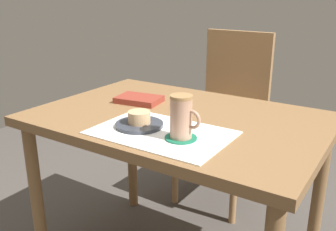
{
  "coord_description": "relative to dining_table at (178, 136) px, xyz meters",
  "views": [
    {
      "loc": [
        0.69,
        -1.14,
        1.15
      ],
      "look_at": [
        0.05,
        -0.15,
        0.76
      ],
      "focal_mm": 40.0,
      "sensor_mm": 36.0,
      "label": 1
    }
  ],
  "objects": [
    {
      "name": "dining_table",
      "position": [
        0.0,
        0.0,
        0.0
      ],
      "size": [
        1.07,
        0.73,
        0.71
      ],
      "color": "brown",
      "rests_on": "ground_plane"
    },
    {
      "name": "wooden_chair",
      "position": [
        -0.11,
        0.71,
        -0.11
      ],
      "size": [
        0.43,
        0.43,
        0.94
      ],
      "rotation": [
        0.0,
        0.0,
        3.12
      ],
      "color": "#997047",
      "rests_on": "ground_plane"
    },
    {
      "name": "placemat",
      "position": [
        0.05,
        -0.19,
        0.09
      ],
      "size": [
        0.45,
        0.3,
        0.0
      ],
      "primitive_type": "cube",
      "color": "white",
      "rests_on": "dining_table"
    },
    {
      "name": "pastry_plate",
      "position": [
        -0.04,
        -0.19,
        0.1
      ],
      "size": [
        0.16,
        0.16,
        0.01
      ],
      "primitive_type": "cylinder",
      "color": "#333842",
      "rests_on": "placemat"
    },
    {
      "name": "pastry",
      "position": [
        -0.04,
        -0.19,
        0.12
      ],
      "size": [
        0.08,
        0.08,
        0.04
      ],
      "primitive_type": "cylinder",
      "color": "tan",
      "rests_on": "pastry_plate"
    },
    {
      "name": "coffee_coaster",
      "position": [
        0.13,
        -0.2,
        0.09
      ],
      "size": [
        0.1,
        0.1,
        0.0
      ],
      "primitive_type": "cylinder",
      "color": "#196B4C",
      "rests_on": "placemat"
    },
    {
      "name": "coffee_mug",
      "position": [
        0.14,
        -0.2,
        0.16
      ],
      "size": [
        0.1,
        0.07,
        0.14
      ],
      "color": "tan",
      "rests_on": "coffee_coaster"
    },
    {
      "name": "small_book",
      "position": [
        -0.23,
        0.06,
        0.1
      ],
      "size": [
        0.2,
        0.15,
        0.02
      ],
      "primitive_type": "cube",
      "rotation": [
        0.0,
        0.0,
        0.15
      ],
      "color": "maroon",
      "rests_on": "dining_table"
    }
  ]
}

